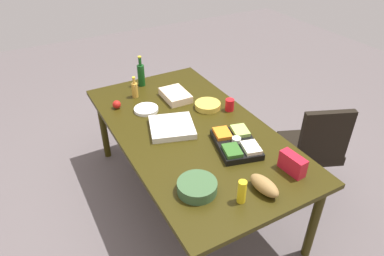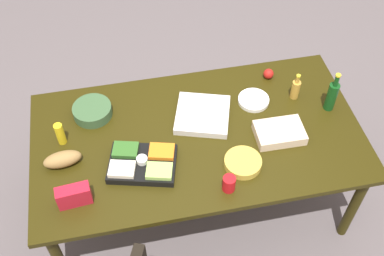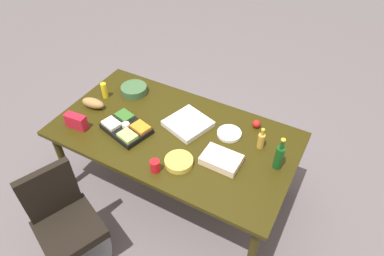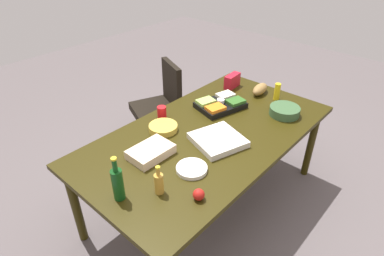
% 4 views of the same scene
% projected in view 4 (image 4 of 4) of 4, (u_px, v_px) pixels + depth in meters
% --- Properties ---
extents(ground_plane, '(10.00, 10.00, 0.00)m').
position_uv_depth(ground_plane, '(206.00, 201.00, 3.10)').
color(ground_plane, '#605758').
extents(conference_table, '(2.21, 1.20, 0.80)m').
position_uv_depth(conference_table, '(208.00, 139.00, 2.71)').
color(conference_table, '#2D2608').
rests_on(conference_table, ground).
extents(office_chair, '(0.63, 0.63, 0.97)m').
position_uv_depth(office_chair, '(160.00, 114.00, 3.75)').
color(office_chair, gray).
rests_on(office_chair, ground).
extents(salad_bowl, '(0.28, 0.28, 0.08)m').
position_uv_depth(salad_bowl, '(285.00, 111.00, 2.89)').
color(salad_bowl, '#3A5C35').
rests_on(salad_bowl, conference_table).
extents(veggie_tray, '(0.48, 0.40, 0.09)m').
position_uv_depth(veggie_tray, '(221.00, 104.00, 3.00)').
color(veggie_tray, black).
rests_on(veggie_tray, conference_table).
extents(apple_red, '(0.09, 0.09, 0.08)m').
position_uv_depth(apple_red, '(199.00, 195.00, 2.01)').
color(apple_red, '#B21B15').
rests_on(apple_red, conference_table).
extents(red_solo_cup, '(0.09, 0.09, 0.11)m').
position_uv_depth(red_solo_cup, '(162.00, 112.00, 2.83)').
color(red_solo_cup, red).
rests_on(red_solo_cup, conference_table).
extents(pizza_box, '(0.45, 0.45, 0.05)m').
position_uv_depth(pizza_box, '(218.00, 140.00, 2.53)').
color(pizza_box, silver).
rests_on(pizza_box, conference_table).
extents(chip_bowl, '(0.29, 0.29, 0.05)m').
position_uv_depth(chip_bowl, '(163.00, 128.00, 2.68)').
color(chip_bowl, gold).
rests_on(chip_bowl, conference_table).
extents(sheet_cake, '(0.32, 0.23, 0.07)m').
position_uv_depth(sheet_cake, '(151.00, 152.00, 2.39)').
color(sheet_cake, beige).
rests_on(sheet_cake, conference_table).
extents(wine_bottle, '(0.07, 0.07, 0.32)m').
position_uv_depth(wine_bottle, '(118.00, 183.00, 1.97)').
color(wine_bottle, '#114416').
rests_on(wine_bottle, conference_table).
extents(chip_bag_red, '(0.21, 0.10, 0.14)m').
position_uv_depth(chip_bag_red, '(232.00, 81.00, 3.35)').
color(chip_bag_red, red).
rests_on(chip_bag_red, conference_table).
extents(mustard_bottle, '(0.07, 0.07, 0.17)m').
position_uv_depth(mustard_bottle, '(277.00, 92.00, 3.11)').
color(mustard_bottle, yellow).
rests_on(mustard_bottle, conference_table).
extents(paper_plate_stack, '(0.22, 0.22, 0.03)m').
position_uv_depth(paper_plate_stack, '(192.00, 169.00, 2.26)').
color(paper_plate_stack, white).
rests_on(paper_plate_stack, conference_table).
extents(dressing_bottle, '(0.07, 0.07, 0.21)m').
position_uv_depth(dressing_bottle, '(159.00, 183.00, 2.04)').
color(dressing_bottle, gold).
rests_on(dressing_bottle, conference_table).
extents(bread_loaf, '(0.25, 0.14, 0.10)m').
position_uv_depth(bread_loaf, '(260.00, 89.00, 3.23)').
color(bread_loaf, olive).
rests_on(bread_loaf, conference_table).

